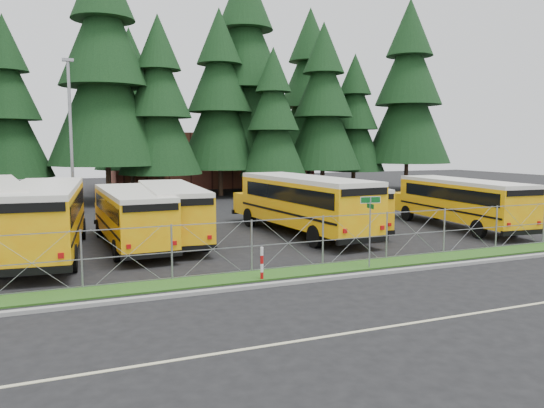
{
  "coord_description": "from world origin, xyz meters",
  "views": [
    {
      "loc": [
        -10.76,
        -19.29,
        4.79
      ],
      "look_at": [
        -1.11,
        4.0,
        1.94
      ],
      "focal_mm": 35.0,
      "sensor_mm": 36.0,
      "label": 1
    }
  ],
  "objects_px": {
    "bus_3": "(171,213)",
    "light_standard": "(71,133)",
    "bus_1": "(46,220)",
    "bus_5": "(301,206)",
    "bus_east": "(458,204)",
    "street_sign": "(370,217)",
    "striped_bollard": "(262,264)",
    "bus_6": "(336,206)",
    "bus_2": "(131,218)"
  },
  "relations": [
    {
      "from": "bus_3",
      "to": "light_standard",
      "type": "bearing_deg",
      "value": 115.36
    },
    {
      "from": "light_standard",
      "to": "bus_1",
      "type": "bearing_deg",
      "value": -97.28
    },
    {
      "from": "bus_5",
      "to": "light_standard",
      "type": "relative_size",
      "value": 1.17
    },
    {
      "from": "bus_3",
      "to": "bus_east",
      "type": "height_order",
      "value": "bus_east"
    },
    {
      "from": "bus_5",
      "to": "street_sign",
      "type": "height_order",
      "value": "bus_5"
    },
    {
      "from": "bus_1",
      "to": "striped_bollard",
      "type": "xyz_separation_m",
      "value": [
        7.03,
        -7.36,
        -0.95
      ]
    },
    {
      "from": "bus_6",
      "to": "street_sign",
      "type": "distance_m",
      "value": 9.63
    },
    {
      "from": "bus_1",
      "to": "bus_6",
      "type": "height_order",
      "value": "bus_1"
    },
    {
      "from": "bus_5",
      "to": "bus_east",
      "type": "distance_m",
      "value": 9.36
    },
    {
      "from": "light_standard",
      "to": "bus_5",
      "type": "bearing_deg",
      "value": -45.83
    },
    {
      "from": "bus_1",
      "to": "bus_6",
      "type": "relative_size",
      "value": 1.2
    },
    {
      "from": "bus_5",
      "to": "street_sign",
      "type": "distance_m",
      "value": 8.11
    },
    {
      "from": "bus_east",
      "to": "street_sign",
      "type": "relative_size",
      "value": 3.8
    },
    {
      "from": "bus_6",
      "to": "striped_bollard",
      "type": "height_order",
      "value": "bus_6"
    },
    {
      "from": "bus_3",
      "to": "striped_bollard",
      "type": "height_order",
      "value": "bus_3"
    },
    {
      "from": "bus_2",
      "to": "bus_5",
      "type": "bearing_deg",
      "value": -1.59
    },
    {
      "from": "street_sign",
      "to": "striped_bollard",
      "type": "xyz_separation_m",
      "value": [
        -4.48,
        -0.05,
        -1.43
      ]
    },
    {
      "from": "bus_3",
      "to": "street_sign",
      "type": "bearing_deg",
      "value": -52.64
    },
    {
      "from": "bus_3",
      "to": "bus_5",
      "type": "distance_m",
      "value": 6.83
    },
    {
      "from": "bus_2",
      "to": "bus_5",
      "type": "distance_m",
      "value": 8.8
    },
    {
      "from": "bus_6",
      "to": "street_sign",
      "type": "height_order",
      "value": "street_sign"
    },
    {
      "from": "bus_5",
      "to": "striped_bollard",
      "type": "relative_size",
      "value": 9.87
    },
    {
      "from": "bus_3",
      "to": "bus_1",
      "type": "bearing_deg",
      "value": -161.21
    },
    {
      "from": "bus_6",
      "to": "light_standard",
      "type": "relative_size",
      "value": 0.97
    },
    {
      "from": "street_sign",
      "to": "striped_bollard",
      "type": "distance_m",
      "value": 4.7
    },
    {
      "from": "bus_2",
      "to": "bus_5",
      "type": "height_order",
      "value": "bus_5"
    },
    {
      "from": "bus_5",
      "to": "bus_3",
      "type": "bearing_deg",
      "value": 168.72
    },
    {
      "from": "bus_1",
      "to": "bus_2",
      "type": "xyz_separation_m",
      "value": [
        3.64,
        0.73,
        -0.2
      ]
    },
    {
      "from": "bus_1",
      "to": "striped_bollard",
      "type": "distance_m",
      "value": 10.22
    },
    {
      "from": "bus_2",
      "to": "bus_5",
      "type": "relative_size",
      "value": 0.87
    },
    {
      "from": "street_sign",
      "to": "striped_bollard",
      "type": "bearing_deg",
      "value": -179.32
    },
    {
      "from": "street_sign",
      "to": "light_standard",
      "type": "distance_m",
      "value": 21.98
    },
    {
      "from": "bus_5",
      "to": "light_standard",
      "type": "distance_m",
      "value": 16.15
    },
    {
      "from": "bus_2",
      "to": "bus_3",
      "type": "bearing_deg",
      "value": 19.61
    },
    {
      "from": "striped_bollard",
      "to": "street_sign",
      "type": "bearing_deg",
      "value": 0.68
    },
    {
      "from": "bus_5",
      "to": "bus_6",
      "type": "xyz_separation_m",
      "value": [
        2.63,
        0.87,
        -0.26
      ]
    },
    {
      "from": "bus_1",
      "to": "bus_2",
      "type": "height_order",
      "value": "bus_1"
    },
    {
      "from": "bus_3",
      "to": "striped_bollard",
      "type": "relative_size",
      "value": 8.86
    },
    {
      "from": "light_standard",
      "to": "street_sign",
      "type": "bearing_deg",
      "value": -62.64
    },
    {
      "from": "bus_1",
      "to": "bus_east",
      "type": "xyz_separation_m",
      "value": [
        21.68,
        -0.74,
        -0.15
      ]
    },
    {
      "from": "bus_2",
      "to": "light_standard",
      "type": "distance_m",
      "value": 12.17
    },
    {
      "from": "bus_5",
      "to": "light_standard",
      "type": "bearing_deg",
      "value": 129.39
    },
    {
      "from": "bus_6",
      "to": "bus_5",
      "type": "bearing_deg",
      "value": -155.78
    },
    {
      "from": "bus_2",
      "to": "street_sign",
      "type": "xyz_separation_m",
      "value": [
        7.87,
        -8.03,
        0.68
      ]
    },
    {
      "from": "bus_3",
      "to": "bus_6",
      "type": "distance_m",
      "value": 9.42
    },
    {
      "from": "bus_1",
      "to": "bus_5",
      "type": "distance_m",
      "value": 12.46
    },
    {
      "from": "bus_6",
      "to": "bus_east",
      "type": "bearing_deg",
      "value": -13.65
    },
    {
      "from": "bus_3",
      "to": "bus_east",
      "type": "bearing_deg",
      "value": -4.21
    },
    {
      "from": "bus_1",
      "to": "bus_3",
      "type": "relative_size",
      "value": 1.11
    },
    {
      "from": "bus_1",
      "to": "bus_3",
      "type": "height_order",
      "value": "bus_1"
    }
  ]
}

